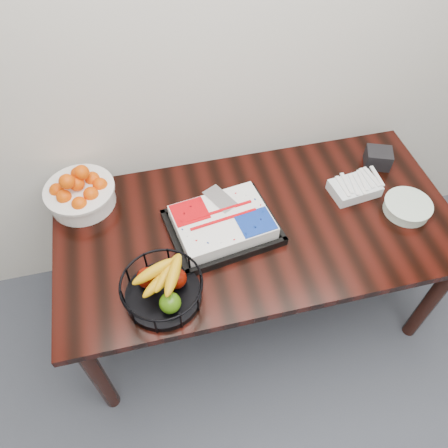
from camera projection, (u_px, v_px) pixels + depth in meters
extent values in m
plane|color=silver|center=(232.00, 40.00, 1.80)|extent=(5.00, 0.00, 5.00)
cube|color=black|center=(257.00, 226.00, 1.98)|extent=(1.80, 0.90, 0.04)
cylinder|color=black|center=(98.00, 376.00, 1.93)|extent=(0.07, 0.07, 0.71)
cylinder|color=black|center=(90.00, 244.00, 2.38)|extent=(0.07, 0.07, 0.71)
cylinder|color=black|center=(432.00, 299.00, 2.17)|extent=(0.07, 0.07, 0.71)
cylinder|color=black|center=(368.00, 193.00, 2.62)|extent=(0.07, 0.07, 0.71)
cube|color=black|center=(222.00, 229.00, 1.93)|extent=(0.51, 0.43, 0.02)
cube|color=white|center=(222.00, 222.00, 1.90)|extent=(0.44, 0.36, 0.07)
cube|color=#C6040B|center=(191.00, 208.00, 1.90)|extent=(0.17, 0.15, 0.00)
cube|color=navy|center=(255.00, 226.00, 1.84)|extent=(0.17, 0.15, 0.00)
cube|color=silver|center=(224.00, 199.00, 1.93)|extent=(0.14, 0.18, 0.00)
cylinder|color=white|center=(82.00, 196.00, 2.00)|extent=(0.30, 0.30, 0.10)
cylinder|color=white|center=(79.00, 189.00, 1.97)|extent=(0.32, 0.32, 0.01)
cylinder|color=black|center=(164.00, 295.00, 1.72)|extent=(0.30, 0.30, 0.03)
torus|color=black|center=(161.00, 283.00, 1.65)|extent=(0.32, 0.32, 0.01)
cylinder|color=white|center=(407.00, 208.00, 1.99)|extent=(0.21, 0.21, 0.05)
cylinder|color=white|center=(409.00, 204.00, 1.97)|extent=(0.22, 0.22, 0.01)
cube|color=silver|center=(354.00, 188.00, 2.06)|extent=(0.24, 0.17, 0.06)
cube|color=black|center=(378.00, 158.00, 2.17)|extent=(0.15, 0.14, 0.09)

